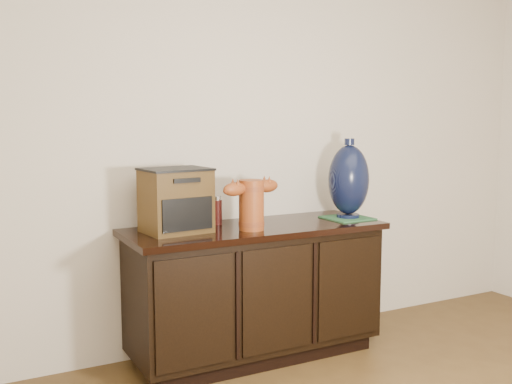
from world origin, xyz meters
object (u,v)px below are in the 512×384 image
terracotta_vessel (251,202)px  lamp_base (349,180)px  tv_radio (176,200)px  spray_can (217,210)px  sideboard (255,290)px

terracotta_vessel → lamp_base: (0.68, 0.06, 0.08)m
tv_radio → spray_can: 0.31m
sideboard → lamp_base: (0.61, -0.04, 0.60)m
lamp_base → sideboard: bearing=176.4°
lamp_base → terracotta_vessel: bearing=-174.9°
tv_radio → spray_can: size_ratio=2.22×
tv_radio → sideboard: bearing=-10.2°
terracotta_vessel → lamp_base: lamp_base is taller
sideboard → tv_radio: size_ratio=4.02×
terracotta_vessel → tv_radio: size_ratio=1.05×
tv_radio → lamp_base: (1.06, -0.07, 0.06)m
lamp_base → spray_can: 0.81m
lamp_base → tv_radio: bearing=176.1°
terracotta_vessel → tv_radio: 0.40m
sideboard → terracotta_vessel: (-0.07, -0.10, 0.52)m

